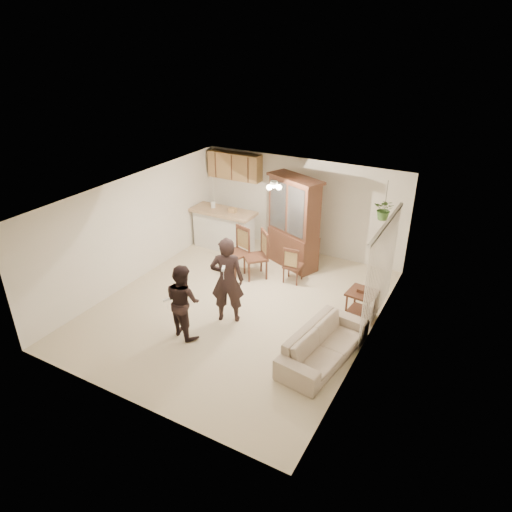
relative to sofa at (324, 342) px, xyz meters
The scene contains 23 objects.
floor 2.38m from the sofa, 161.45° to the left, with size 6.50×6.50×0.00m, color beige.
ceiling 3.17m from the sofa, 161.45° to the left, with size 5.50×6.50×0.02m, color silver.
wall_back 4.66m from the sofa, 119.11° to the left, with size 5.50×0.02×2.50m, color beige.
wall_front 3.46m from the sofa, 131.64° to the right, with size 5.50×0.02×2.50m, color beige.
wall_left 5.11m from the sofa, behind, with size 0.02×6.50×2.50m, color beige.
wall_right 1.27m from the sofa, 54.94° to the left, with size 0.02×6.50×2.50m, color beige.
breakfast_bar 5.12m from the sofa, 142.77° to the left, with size 1.60×0.55×1.00m, color silver.
bar_top 5.16m from the sofa, 142.77° to the left, with size 1.75×0.70×0.08m, color tan.
upper_cabinets 5.88m from the sofa, 137.23° to the left, with size 1.50×0.34×0.70m, color olive.
vertical_blinds 1.87m from the sofa, 73.62° to the left, with size 0.06×2.30×2.10m, color white, non-canonical shape.
ceiling_fixture 3.47m from the sofa, 136.14° to the left, with size 0.36×0.36×0.20m, color #FFEDBF, non-canonical shape.
hanging_plant 3.48m from the sofa, 88.65° to the left, with size 0.43×0.37×0.48m, color #295221.
plant_cord 3.63m from the sofa, 88.65° to the left, with size 0.01×0.01×0.65m, color black.
sofa is the anchor object (origin of this frame).
adult 2.25m from the sofa, behind, with size 0.66×0.43×1.80m, color black.
child 2.72m from the sofa, 167.32° to the right, with size 0.66×0.51×1.35m, color black.
china_hutch 3.77m from the sofa, 123.42° to the left, with size 1.55×1.08×2.29m.
side_table 1.60m from the sofa, 83.22° to the left, with size 0.61×0.61×0.68m.
chair_bar 3.68m from the sofa, 146.26° to the left, with size 0.65×0.65×1.16m.
chair_hutch_left 3.30m from the sofa, 140.73° to the left, with size 0.73×0.73×1.17m.
chair_hutch_right 2.86m from the sofa, 125.79° to the left, with size 0.43×0.43×0.91m.
controller_adult 2.25m from the sofa, behind, with size 0.05×0.16×0.05m, color white.
controller_child 2.95m from the sofa, 161.34° to the right, with size 0.04×0.13×0.04m, color white.
Camera 1 is at (4.34, -7.11, 5.35)m, focal length 32.00 mm.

